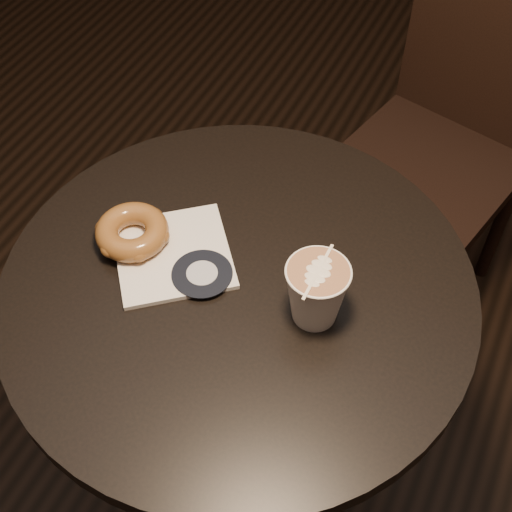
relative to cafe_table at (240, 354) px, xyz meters
name	(u,v)px	position (x,y,z in m)	size (l,w,h in m)	color
cafe_table	(240,354)	(0.00, 0.00, 0.00)	(0.70, 0.70, 0.75)	black
chair	(458,110)	(0.16, 0.79, -0.01)	(0.46, 0.46, 0.96)	black
pastry_bag	(173,254)	(-0.11, 0.00, 0.20)	(0.17, 0.17, 0.01)	white
doughnut	(132,232)	(-0.18, 0.00, 0.23)	(0.11, 0.11, 0.04)	brown
latte_cup	(316,293)	(0.12, 0.00, 0.25)	(0.09, 0.09, 0.10)	white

